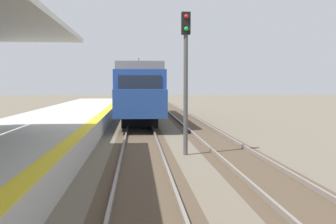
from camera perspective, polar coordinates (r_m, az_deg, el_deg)
name	(u,v)px	position (r m, az deg, el deg)	size (l,w,h in m)	color
track_pair_nearest_platform	(141,152)	(16.30, -3.52, -5.31)	(2.34, 120.00, 0.16)	#4C3D2D
track_pair_middle	(231,151)	(16.69, 8.28, -5.14)	(2.34, 120.00, 0.16)	#4C3D2D
approaching_train	(139,90)	(31.86, -3.83, 2.91)	(2.93, 19.60, 4.76)	navy
rail_signal_post	(186,68)	(15.77, 2.36, 5.85)	(0.32, 0.34, 5.20)	#4C4C4C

